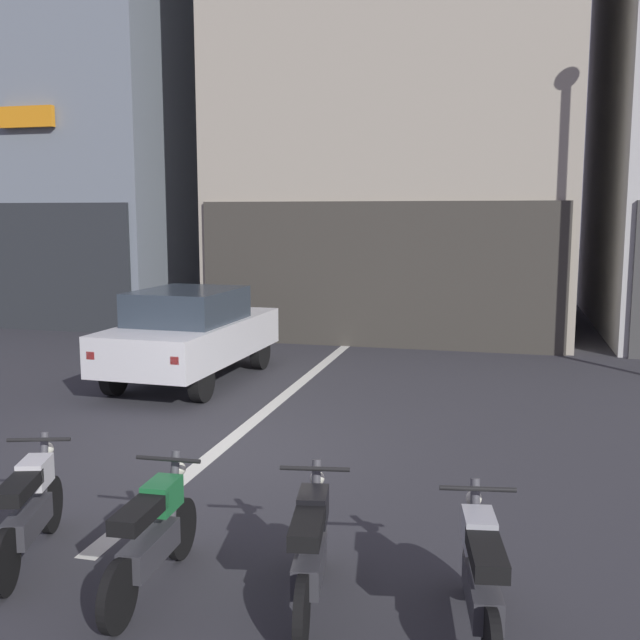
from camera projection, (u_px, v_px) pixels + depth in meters
The scene contains 7 objects.
ground_plane at pixel (217, 451), 9.17m from camera, with size 120.00×120.00×0.00m, color #333338.
lane_centre_line at pixel (329, 359), 14.93m from camera, with size 0.20×18.00×0.01m, color silver.
car_white_crossing_near at pixel (191, 332), 12.86m from camera, with size 1.90×4.16×1.64m.
motorcycle_white_row_left_mid at pixel (29, 508), 6.24m from camera, with size 0.65×1.62×0.98m.
motorcycle_green_row_centre at pixel (153, 534), 5.73m from camera, with size 0.55×1.67×0.98m.
motorcycle_black_row_right_mid at pixel (311, 548), 5.50m from camera, with size 0.55×1.66×0.98m.
motorcycle_silver_row_rightmost at pixel (481, 575), 5.08m from camera, with size 0.55×1.66×0.98m.
Camera 1 is at (3.41, -8.26, 2.93)m, focal length 41.34 mm.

